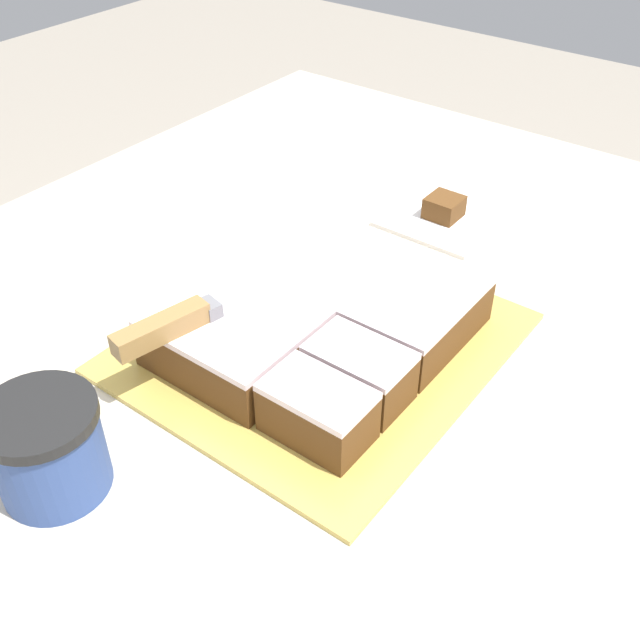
% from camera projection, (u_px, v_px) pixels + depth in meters
% --- Properties ---
extents(countertop, '(1.40, 1.10, 0.96)m').
position_uv_depth(countertop, '(304.00, 620.00, 1.07)').
color(countertop, beige).
rests_on(countertop, ground_plane).
extents(cake_board, '(0.38, 0.35, 0.01)m').
position_uv_depth(cake_board, '(320.00, 343.00, 0.81)').
color(cake_board, gold).
rests_on(cake_board, countertop).
extents(cake, '(0.29, 0.26, 0.06)m').
position_uv_depth(cake, '(320.00, 318.00, 0.79)').
color(cake, brown).
rests_on(cake, cake_board).
extents(knife, '(0.27, 0.08, 0.02)m').
position_uv_depth(knife, '(187.00, 318.00, 0.73)').
color(knife, silver).
rests_on(knife, cake).
extents(coffee_cup, '(0.10, 0.10, 0.09)m').
position_uv_depth(coffee_cup, '(47.00, 448.00, 0.63)').
color(coffee_cup, '#334C8C').
rests_on(coffee_cup, countertop).
extents(paper_napkin, '(0.14, 0.14, 0.01)m').
position_uv_depth(paper_napkin, '(443.00, 218.00, 1.02)').
color(paper_napkin, white).
rests_on(paper_napkin, countertop).
extents(brownie, '(0.04, 0.04, 0.03)m').
position_uv_depth(brownie, '(444.00, 207.00, 1.01)').
color(brownie, brown).
rests_on(brownie, paper_napkin).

